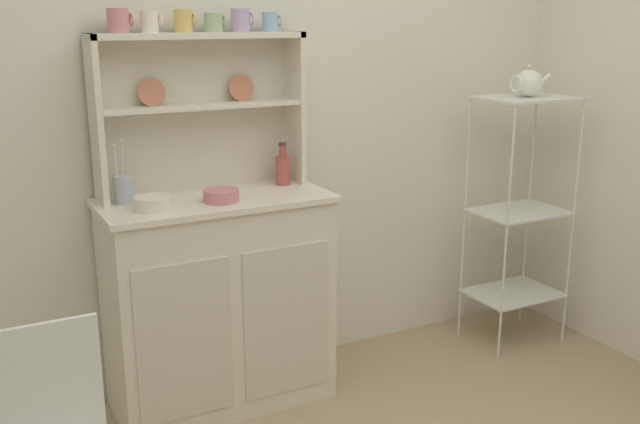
# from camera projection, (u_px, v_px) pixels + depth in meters

# --- Properties ---
(wall_back) EXTENTS (3.84, 0.05, 2.50)m
(wall_back) POSITION_uv_depth(u_px,v_px,m) (260.00, 102.00, 3.19)
(wall_back) COLOR silver
(wall_back) RESTS_ON ground
(hutch_cabinet) EXTENTS (0.93, 0.45, 0.91)m
(hutch_cabinet) POSITION_uv_depth(u_px,v_px,m) (219.00, 300.00, 3.04)
(hutch_cabinet) COLOR silver
(hutch_cabinet) RESTS_ON ground
(hutch_shelf_unit) EXTENTS (0.87, 0.18, 0.65)m
(hutch_shelf_unit) POSITION_uv_depth(u_px,v_px,m) (198.00, 100.00, 2.96)
(hutch_shelf_unit) COLOR beige
(hutch_shelf_unit) RESTS_ON hutch_cabinet
(bakers_rack) EXTENTS (0.45, 0.33, 1.25)m
(bakers_rack) POSITION_uv_depth(u_px,v_px,m) (520.00, 200.00, 3.57)
(bakers_rack) COLOR silver
(bakers_rack) RESTS_ON ground
(cup_rose_0) EXTENTS (0.09, 0.08, 0.09)m
(cup_rose_0) POSITION_uv_depth(u_px,v_px,m) (118.00, 21.00, 2.70)
(cup_rose_0) COLOR #D17A84
(cup_rose_0) RESTS_ON hutch_shelf_unit
(cup_cream_1) EXTENTS (0.08, 0.07, 0.08)m
(cup_cream_1) POSITION_uv_depth(u_px,v_px,m) (150.00, 22.00, 2.76)
(cup_cream_1) COLOR silver
(cup_cream_1) RESTS_ON hutch_shelf_unit
(cup_gold_2) EXTENTS (0.08, 0.07, 0.09)m
(cup_gold_2) POSITION_uv_depth(u_px,v_px,m) (184.00, 21.00, 2.82)
(cup_gold_2) COLOR #DBB760
(cup_gold_2) RESTS_ON hutch_shelf_unit
(cup_sage_3) EXTENTS (0.09, 0.07, 0.08)m
(cup_sage_3) POSITION_uv_depth(u_px,v_px,m) (214.00, 22.00, 2.87)
(cup_sage_3) COLOR #9EB78E
(cup_sage_3) RESTS_ON hutch_shelf_unit
(cup_lilac_4) EXTENTS (0.09, 0.08, 0.09)m
(cup_lilac_4) POSITION_uv_depth(u_px,v_px,m) (241.00, 20.00, 2.92)
(cup_lilac_4) COLOR #B79ECC
(cup_lilac_4) RESTS_ON hutch_shelf_unit
(cup_sky_5) EXTENTS (0.08, 0.07, 0.08)m
(cup_sky_5) POSITION_uv_depth(u_px,v_px,m) (271.00, 22.00, 2.99)
(cup_sky_5) COLOR #8EB2D1
(cup_sky_5) RESTS_ON hutch_shelf_unit
(bowl_mixing_large) EXTENTS (0.14, 0.14, 0.05)m
(bowl_mixing_large) POSITION_uv_depth(u_px,v_px,m) (153.00, 203.00, 2.73)
(bowl_mixing_large) COLOR silver
(bowl_mixing_large) RESTS_ON hutch_cabinet
(bowl_floral_medium) EXTENTS (0.14, 0.14, 0.05)m
(bowl_floral_medium) POSITION_uv_depth(u_px,v_px,m) (221.00, 196.00, 2.85)
(bowl_floral_medium) COLOR #D17A84
(bowl_floral_medium) RESTS_ON hutch_cabinet
(jam_bottle) EXTENTS (0.06, 0.06, 0.18)m
(jam_bottle) POSITION_uv_depth(u_px,v_px,m) (283.00, 168.00, 3.13)
(jam_bottle) COLOR #B74C47
(jam_bottle) RESTS_ON hutch_cabinet
(utensil_jar) EXTENTS (0.08, 0.08, 0.25)m
(utensil_jar) POSITION_uv_depth(u_px,v_px,m) (124.00, 189.00, 2.82)
(utensil_jar) COLOR #B2B7C6
(utensil_jar) RESTS_ON hutch_cabinet
(porcelain_teapot) EXTENTS (0.22, 0.13, 0.15)m
(porcelain_teapot) POSITION_uv_depth(u_px,v_px,m) (528.00, 83.00, 3.42)
(porcelain_teapot) COLOR white
(porcelain_teapot) RESTS_ON bakers_rack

